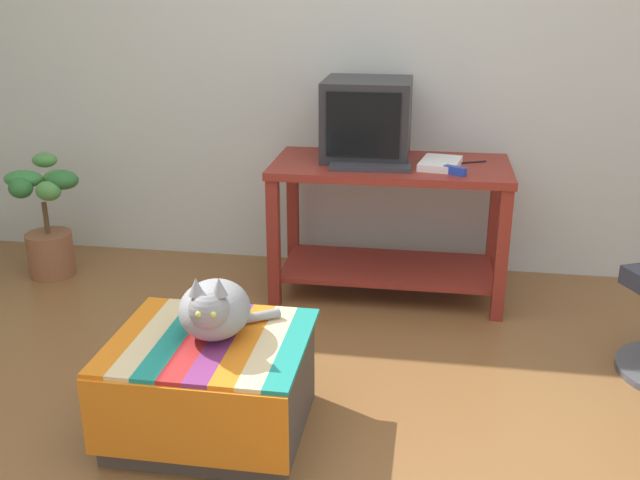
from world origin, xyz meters
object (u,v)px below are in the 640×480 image
Objects in this scene: desk at (389,206)px; book at (440,164)px; ottoman_with_blanket at (212,385)px; stapler at (455,171)px; cat at (214,309)px; potted_plant at (48,221)px; tv_monitor at (367,120)px; keyboard at (370,166)px.

book reaches higher than desk.
stapler reaches higher than ottoman_with_blanket.
cat is at bearing -111.21° from book.
ottoman_with_blanket is at bearing -44.22° from potted_plant.
stapler reaches higher than desk.
ottoman_with_blanket is (-0.55, -1.38, -0.29)m from desk.
stapler reaches higher than book.
desk is 2.72× the size of tv_monitor.
tv_monitor is 1.17× the size of cat.
cat is 1.47m from stapler.
tv_monitor is 0.30m from keyboard.
book is (0.34, 0.09, 0.01)m from keyboard.
tv_monitor reaches higher than keyboard.
book is (0.25, -0.04, 0.25)m from desk.
book is at bearing 50.74° from cat.
keyboard is 1.51× the size of book.
stapler is (0.45, -0.28, -0.18)m from tv_monitor.
potted_plant is (-1.76, -0.16, -0.59)m from tv_monitor.
desk reaches higher than cat.
desk is 3.02× the size of keyboard.
book reaches higher than potted_plant.
stapler reaches higher than cat.
ottoman_with_blanket is at bearing -113.58° from keyboard.
tv_monitor is (-0.14, 0.10, 0.43)m from desk.
desk is 10.99× the size of stapler.
keyboard is 0.41m from stapler.
desk is at bearing 90.10° from stapler.
ottoman_with_blanket is 0.30m from cat.
cat is 0.56× the size of potted_plant.
tv_monitor reaches higher than desk.
potted_plant is at bearing -169.95° from book.
ottoman_with_blanket is 1.89m from potted_plant.
desk is 1.71× the size of ottoman_with_blanket.
tv_monitor reaches higher than ottoman_with_blanket.
tv_monitor is at bearing 5.28° from potted_plant.
keyboard is at bearing 61.71° from cat.
ottoman_with_blanket is 6.41× the size of stapler.
potted_plant is at bearing 135.78° from ottoman_with_blanket.
potted_plant is 6.13× the size of stapler.
potted_plant is (-1.81, 0.07, -0.41)m from keyboard.
keyboard is 0.57× the size of ottoman_with_blanket.
potted_plant reaches higher than ottoman_with_blanket.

